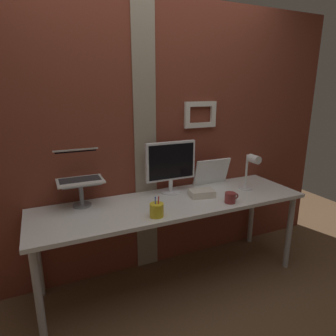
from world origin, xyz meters
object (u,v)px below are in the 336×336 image
Objects in this scene: pen_cup at (157,210)px; coffee_mug at (230,198)px; monitor at (171,164)px; desk_lamp at (250,168)px; whiteboard_panel at (212,172)px; laptop at (78,171)px.

pen_cup is 0.63m from coffee_mug.
desk_lamp is at bearing -21.03° from monitor.
monitor reaches higher than whiteboard_panel.
whiteboard_panel reaches higher than coffee_mug.
monitor is at bearing 128.88° from coffee_mug.
whiteboard_panel is at bearing 76.45° from coffee_mug.
whiteboard_panel is at bearing -1.90° from laptop.
monitor is 0.75m from laptop.
monitor is 1.34× the size of desk_lamp.
pen_cup is at bearing -47.23° from laptop.
monitor is 0.57m from coffee_mug.
whiteboard_panel is (0.44, 0.04, -0.14)m from monitor.
coffee_mug is at bearing -51.12° from monitor.
whiteboard_panel is 2.90× the size of coffee_mug.
monitor is 1.31× the size of laptop.
laptop is at bearing 155.69° from coffee_mug.
monitor reaches higher than coffee_mug.
desk_lamp is 0.97m from pen_cup.
laptop is at bearing 166.84° from desk_lamp.
monitor is 0.55m from pen_cup.
pen_cup is (-0.74, -0.45, -0.07)m from whiteboard_panel.
whiteboard_panel is 0.47m from coffee_mug.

